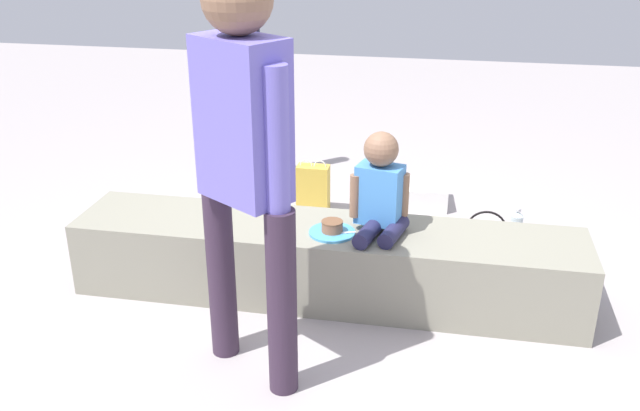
{
  "coord_description": "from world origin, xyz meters",
  "views": [
    {
      "loc": [
        0.54,
        -2.97,
        1.8
      ],
      "look_at": [
        0.03,
        -0.31,
        0.62
      ],
      "focal_mm": 38.94,
      "sensor_mm": 36.0,
      "label": 1
    }
  ],
  "objects_px": {
    "gift_bag": "(313,189)",
    "water_bottle_far_side": "(516,227)",
    "water_bottle_near_gift": "(257,182)",
    "handbag_black_leather": "(485,243)",
    "child_seated": "(380,189)",
    "cake_plate": "(332,229)",
    "party_cup_red": "(352,252)",
    "cake_box_white": "(425,194)",
    "adult_standing": "(244,147)"
  },
  "relations": [
    {
      "from": "gift_bag",
      "to": "water_bottle_far_side",
      "type": "xyz_separation_m",
      "value": [
        1.24,
        -0.21,
        -0.06
      ]
    },
    {
      "from": "gift_bag",
      "to": "water_bottle_near_gift",
      "type": "bearing_deg",
      "value": 156.44
    },
    {
      "from": "gift_bag",
      "to": "handbag_black_leather",
      "type": "distance_m",
      "value": 1.15
    },
    {
      "from": "water_bottle_near_gift",
      "to": "child_seated",
      "type": "bearing_deg",
      "value": -51.27
    },
    {
      "from": "cake_plate",
      "to": "party_cup_red",
      "type": "relative_size",
      "value": 2.38
    },
    {
      "from": "water_bottle_far_side",
      "to": "water_bottle_near_gift",
      "type": "bearing_deg",
      "value": 166.51
    },
    {
      "from": "water_bottle_far_side",
      "to": "party_cup_red",
      "type": "bearing_deg",
      "value": -156.18
    },
    {
      "from": "child_seated",
      "to": "cake_plate",
      "type": "relative_size",
      "value": 2.16
    },
    {
      "from": "handbag_black_leather",
      "to": "gift_bag",
      "type": "bearing_deg",
      "value": 156.39
    },
    {
      "from": "water_bottle_far_side",
      "to": "cake_box_white",
      "type": "xyz_separation_m",
      "value": [
        -0.55,
        0.46,
        -0.03
      ]
    },
    {
      "from": "handbag_black_leather",
      "to": "cake_plate",
      "type": "bearing_deg",
      "value": -141.13
    },
    {
      "from": "water_bottle_near_gift",
      "to": "cake_box_white",
      "type": "xyz_separation_m",
      "value": [
        1.11,
        0.06,
        -0.03
      ]
    },
    {
      "from": "party_cup_red",
      "to": "water_bottle_near_gift",
      "type": "bearing_deg",
      "value": 133.75
    },
    {
      "from": "child_seated",
      "to": "handbag_black_leather",
      "type": "bearing_deg",
      "value": 44.76
    },
    {
      "from": "water_bottle_near_gift",
      "to": "cake_plate",
      "type": "bearing_deg",
      "value": -59.7
    },
    {
      "from": "gift_bag",
      "to": "adult_standing",
      "type": "bearing_deg",
      "value": -87.36
    },
    {
      "from": "child_seated",
      "to": "gift_bag",
      "type": "bearing_deg",
      "value": 117.68
    },
    {
      "from": "child_seated",
      "to": "cake_box_white",
      "type": "xyz_separation_m",
      "value": [
        0.17,
        1.23,
        -0.51
      ]
    },
    {
      "from": "adult_standing",
      "to": "cake_plate",
      "type": "distance_m",
      "value": 0.87
    },
    {
      "from": "water_bottle_near_gift",
      "to": "party_cup_red",
      "type": "relative_size",
      "value": 2.32
    },
    {
      "from": "water_bottle_near_gift",
      "to": "party_cup_red",
      "type": "distance_m",
      "value": 1.1
    },
    {
      "from": "child_seated",
      "to": "adult_standing",
      "type": "bearing_deg",
      "value": -123.72
    },
    {
      "from": "cake_plate",
      "to": "water_bottle_far_side",
      "type": "height_order",
      "value": "cake_plate"
    },
    {
      "from": "water_bottle_far_side",
      "to": "adult_standing",
      "type": "bearing_deg",
      "value": -128.87
    },
    {
      "from": "gift_bag",
      "to": "party_cup_red",
      "type": "distance_m",
      "value": 0.71
    },
    {
      "from": "adult_standing",
      "to": "cake_plate",
      "type": "xyz_separation_m",
      "value": [
        0.23,
        0.59,
        -0.59
      ]
    },
    {
      "from": "child_seated",
      "to": "handbag_black_leather",
      "type": "distance_m",
      "value": 0.9
    },
    {
      "from": "cake_plate",
      "to": "gift_bag",
      "type": "xyz_separation_m",
      "value": [
        -0.31,
        1.06,
        -0.24
      ]
    },
    {
      "from": "cake_box_white",
      "to": "handbag_black_leather",
      "type": "relative_size",
      "value": 0.99
    },
    {
      "from": "cake_plate",
      "to": "handbag_black_leather",
      "type": "height_order",
      "value": "cake_plate"
    },
    {
      "from": "cake_plate",
      "to": "cake_box_white",
      "type": "bearing_deg",
      "value": 73.6
    },
    {
      "from": "party_cup_red",
      "to": "handbag_black_leather",
      "type": "relative_size",
      "value": 0.32
    },
    {
      "from": "child_seated",
      "to": "gift_bag",
      "type": "distance_m",
      "value": 1.2
    },
    {
      "from": "adult_standing",
      "to": "cake_plate",
      "type": "height_order",
      "value": "adult_standing"
    },
    {
      "from": "handbag_black_leather",
      "to": "party_cup_red",
      "type": "bearing_deg",
      "value": -168.16
    },
    {
      "from": "gift_bag",
      "to": "party_cup_red",
      "type": "relative_size",
      "value": 3.69
    },
    {
      "from": "gift_bag",
      "to": "water_bottle_far_side",
      "type": "bearing_deg",
      "value": -9.8
    },
    {
      "from": "gift_bag",
      "to": "child_seated",
      "type": "bearing_deg",
      "value": -62.32
    },
    {
      "from": "water_bottle_near_gift",
      "to": "water_bottle_far_side",
      "type": "relative_size",
      "value": 1.02
    },
    {
      "from": "handbag_black_leather",
      "to": "water_bottle_far_side",
      "type": "bearing_deg",
      "value": 53.36
    },
    {
      "from": "adult_standing",
      "to": "water_bottle_far_side",
      "type": "xyz_separation_m",
      "value": [
        1.16,
        1.44,
        -0.89
      ]
    },
    {
      "from": "adult_standing",
      "to": "water_bottle_near_gift",
      "type": "xyz_separation_m",
      "value": [
        -0.5,
        1.84,
        -0.89
      ]
    },
    {
      "from": "child_seated",
      "to": "water_bottle_far_side",
      "type": "height_order",
      "value": "child_seated"
    },
    {
      "from": "cake_plate",
      "to": "gift_bag",
      "type": "bearing_deg",
      "value": 106.08
    },
    {
      "from": "water_bottle_near_gift",
      "to": "handbag_black_leather",
      "type": "xyz_separation_m",
      "value": [
        1.48,
        -0.64,
        -0.0
      ]
    },
    {
      "from": "child_seated",
      "to": "adult_standing",
      "type": "xyz_separation_m",
      "value": [
        -0.44,
        -0.66,
        0.4
      ]
    },
    {
      "from": "child_seated",
      "to": "party_cup_red",
      "type": "height_order",
      "value": "child_seated"
    },
    {
      "from": "cake_plate",
      "to": "adult_standing",
      "type": "bearing_deg",
      "value": -111.26
    },
    {
      "from": "adult_standing",
      "to": "cake_box_white",
      "type": "xyz_separation_m",
      "value": [
        0.61,
        1.9,
        -0.91
      ]
    },
    {
      "from": "gift_bag",
      "to": "water_bottle_near_gift",
      "type": "xyz_separation_m",
      "value": [
        -0.42,
        0.18,
        -0.06
      ]
    }
  ]
}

